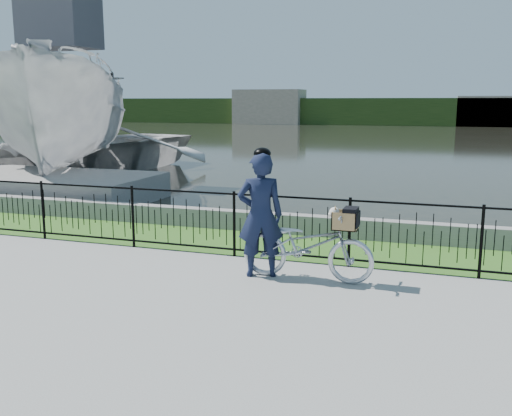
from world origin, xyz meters
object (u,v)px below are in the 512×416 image
(bicycle_rig, at_px, (308,245))
(boat_far, at_px, (87,146))
(boat_near, at_px, (65,117))
(cyclist, at_px, (260,214))

(bicycle_rig, bearing_deg, boat_far, 136.91)
(boat_near, xyz_separation_m, boat_far, (-1.16, 2.78, -1.18))
(boat_near, distance_m, boat_far, 3.23)
(cyclist, distance_m, boat_far, 14.77)
(boat_near, relative_size, boat_far, 1.06)
(boat_near, height_order, boat_far, boat_near)
(cyclist, bearing_deg, boat_far, 134.81)
(boat_near, bearing_deg, cyclist, -39.79)
(bicycle_rig, height_order, boat_far, boat_far)
(bicycle_rig, xyz_separation_m, boat_near, (-9.99, 7.65, 1.61))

